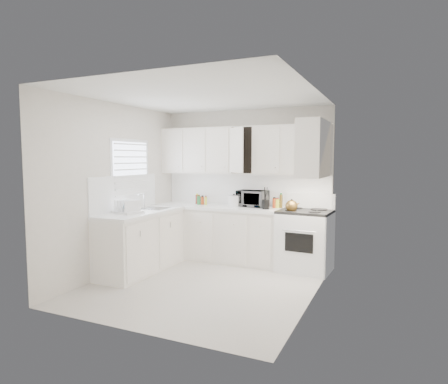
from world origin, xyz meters
The scene contains 31 objects.
floor centered at (0.00, 0.00, 0.00)m, with size 3.20×3.20×0.00m, color silver.
ceiling centered at (0.00, 0.00, 2.60)m, with size 3.20×3.20×0.00m, color white.
wall_back centered at (0.00, 1.60, 1.30)m, with size 3.00×3.00×0.00m, color white.
wall_front centered at (0.00, -1.60, 1.30)m, with size 3.00×3.00×0.00m, color white.
wall_left centered at (-1.50, 0.00, 1.30)m, with size 3.20×3.20×0.00m, color white.
wall_right centered at (1.50, 0.00, 1.30)m, with size 3.20×3.20×0.00m, color white.
window_blinds centered at (-1.48, 0.35, 1.55)m, with size 0.06×0.96×1.06m, color white, non-canonical shape.
lower_cabinets_back centered at (-0.39, 1.30, 0.45)m, with size 2.22×0.60×0.90m, color white, non-canonical shape.
lower_cabinets_left centered at (-1.20, 0.20, 0.45)m, with size 0.60×1.60×0.90m, color white, non-canonical shape.
countertop_back centered at (-0.39, 1.29, 0.93)m, with size 2.24×0.64×0.05m, color white.
countertop_left centered at (-1.19, 0.20, 0.93)m, with size 0.64×1.62×0.05m, color white.
backsplash_back centered at (0.00, 1.59, 1.23)m, with size 2.98×0.02×0.55m, color white.
backsplash_left centered at (-1.49, 0.20, 1.23)m, with size 0.02×1.60×0.55m, color white.
upper_cabinets_back centered at (0.00, 1.44, 1.50)m, with size 3.00×0.33×0.80m, color white, non-canonical shape.
upper_cabinets_right centered at (1.33, 0.82, 1.50)m, with size 0.33×0.90×0.80m, color white, non-canonical shape.
sink centered at (-1.19, 0.55, 1.07)m, with size 0.42×0.38×0.30m, color gray, non-canonical shape.
stove centered at (1.14, 1.26, 0.61)m, with size 0.80×0.65×1.22m, color white, non-canonical shape.
tea_kettle centered at (0.96, 1.10, 1.05)m, with size 0.23×0.20×0.22m, color olive, non-canonical shape.
frying_pan centered at (1.32, 1.42, 0.97)m, with size 0.27×0.45×0.04m, color black, non-canonical shape.
microwave centered at (0.20, 1.45, 1.12)m, with size 0.50×0.28×0.34m, color gray.
rice_cooker centered at (-0.11, 1.36, 1.06)m, with size 0.21×0.21×0.21m, color white, non-canonical shape.
paper_towel centered at (0.06, 1.52, 1.08)m, with size 0.12×0.12×0.27m, color white.
utensil_crock centered at (0.51, 1.20, 1.13)m, with size 0.12×0.12×0.37m, color black, non-canonical shape.
dish_rack centered at (-1.25, -0.06, 1.06)m, with size 0.41×0.31×0.23m, color white, non-canonical shape.
spice_left_0 centered at (-0.85, 1.42, 1.02)m, with size 0.06×0.06×0.13m, color maroon.
spice_left_1 centered at (-0.78, 1.33, 1.02)m, with size 0.06×0.06×0.13m, color #287A3B.
spice_left_2 centered at (-0.70, 1.42, 1.02)m, with size 0.06×0.06×0.13m, color #C4431A.
spice_left_3 centered at (-0.62, 1.33, 1.02)m, with size 0.06×0.06×0.13m, color #D5E135.
sauce_right_0 centered at (0.58, 1.46, 1.05)m, with size 0.06×0.06×0.19m, color #C4431A.
sauce_right_1 centered at (0.64, 1.40, 1.05)m, with size 0.06×0.06×0.19m, color #D5E135.
sauce_right_2 centered at (0.69, 1.46, 1.05)m, with size 0.06×0.06×0.19m, color brown.
Camera 1 is at (2.41, -4.68, 1.77)m, focal length 30.87 mm.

